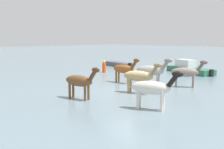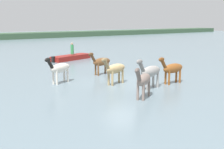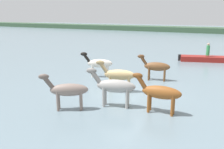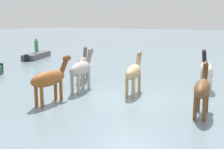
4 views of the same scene
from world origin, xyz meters
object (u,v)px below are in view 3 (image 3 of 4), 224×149
Objects in this scene: horse_mid_herd at (67,90)px; person_helmsman_aft at (208,50)px; horse_chestnut_trailing at (160,92)px; boat_motor_center at (205,60)px; horse_rear_stallion at (118,75)px; horse_dark_mare at (114,86)px; horse_pinto_flank at (156,67)px; horse_dun_straggler at (99,63)px.

horse_mid_herd is 1.82× the size of person_helmsman_aft.
horse_chestnut_trailing reaches higher than person_helmsman_aft.
horse_chestnut_trailing is 1.97× the size of person_helmsman_aft.
boat_motor_center is at bearing 177.49° from person_helmsman_aft.
person_helmsman_aft is (0.59, 14.26, 0.14)m from horse_chestnut_trailing.
horse_rear_stallion is at bearing -122.43° from boat_motor_center.
horse_dark_mare is at bearing -173.59° from horse_mid_herd.
boat_motor_center is (2.25, 8.81, -0.80)m from horse_pinto_flank.
horse_pinto_flank is 9.13m from boat_motor_center.
horse_dark_mare is 0.50× the size of boat_motor_center.
horse_rear_stallion is at bearing -135.05° from horse_mid_herd.
boat_motor_center is (6.21, 9.78, -0.83)m from horse_dun_straggler.
boat_motor_center is at bearing -94.63° from horse_chestnut_trailing.
horse_chestnut_trailing is 14.28m from person_helmsman_aft.
horse_dun_straggler reaches higher than horse_pinto_flank.
horse_dun_straggler is at bearing -123.21° from person_helmsman_aft.
person_helmsman_aft is (0.18, -0.01, 0.97)m from boat_motor_center.
person_helmsman_aft is (4.60, 15.87, 0.15)m from horse_mid_herd.
horse_chestnut_trailing reaches higher than horse_pinto_flank.
horse_rear_stallion is 3.79m from horse_mid_herd.
horse_pinto_flank is (1.25, 3.39, -0.04)m from horse_rear_stallion.
horse_dun_straggler is at bearing -138.85° from boat_motor_center.
horse_dark_mare is at bearing -116.69° from boat_motor_center.
horse_chestnut_trailing is 0.94× the size of horse_dark_mare.
horse_rear_stallion is at bearing 115.50° from horse_dun_straggler.
horse_dark_mare reaches higher than person_helmsman_aft.
person_helmsman_aft is (6.39, 9.77, 0.14)m from horse_dun_straggler.
person_helmsman_aft is at bearing -115.61° from horse_dark_mare.
horse_chestnut_trailing is at bearing 171.38° from horse_dark_mare.
boat_motor_center is at bearing -145.12° from horse_dun_straggler.
horse_rear_stallion is 12.72m from boat_motor_center.
horse_mid_herd is (-4.01, -1.61, -0.01)m from horse_chestnut_trailing.
horse_pinto_flank is 0.92× the size of horse_dark_mare.
horse_pinto_flank is 0.46× the size of boat_motor_center.
horse_pinto_flank is at bearing -108.41° from horse_dark_mare.
horse_dark_mare reaches higher than horse_dun_straggler.
horse_rear_stallion is 3.72m from horse_chestnut_trailing.
horse_chestnut_trailing reaches higher than boat_motor_center.
horse_dark_mare is at bearing 3.03° from horse_chestnut_trailing.
horse_dark_mare is (3.58, -4.73, 0.06)m from horse_dun_straggler.
horse_mid_herd is at bearing 22.76° from horse_dark_mare.
boat_motor_center is (2.63, 14.50, -0.89)m from horse_dark_mare.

